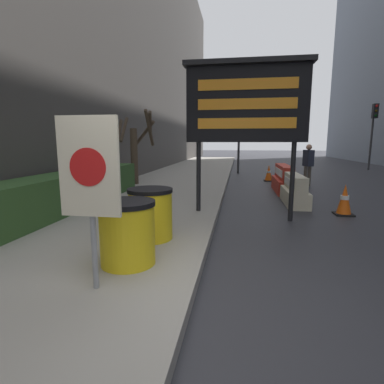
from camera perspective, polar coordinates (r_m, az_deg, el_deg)
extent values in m
plane|color=#2D2D33|center=(3.27, -0.10, -21.58)|extent=(120.00, 120.00, 0.00)
cube|color=gray|center=(4.05, -31.21, -15.38)|extent=(4.08, 56.00, 0.15)
cube|color=#335628|center=(7.55, -22.54, 0.24)|extent=(0.90, 6.57, 0.82)
cylinder|color=#4C3D2D|center=(11.23, -10.94, 6.66)|extent=(0.26, 0.26, 2.02)
cylinder|color=#4C3D2D|center=(11.12, -8.13, 11.90)|extent=(0.24, 1.23, 1.26)
cylinder|color=#4C3D2D|center=(11.30, -7.96, 12.68)|extent=(0.48, 1.22, 0.89)
cylinder|color=#4C3D2D|center=(11.59, -9.01, 11.03)|extent=(1.00, 0.70, 0.92)
cylinder|color=#4C3D2D|center=(11.35, -12.83, 11.53)|extent=(0.13, 0.80, 0.92)
cylinder|color=#4C3D2D|center=(11.28, -13.74, 10.97)|extent=(0.34, 1.08, 1.01)
cylinder|color=yellow|center=(3.89, -12.18, -7.99)|extent=(0.69, 0.69, 0.75)
cylinder|color=black|center=(3.79, -12.40, -2.12)|extent=(0.71, 0.71, 0.06)
cylinder|color=yellow|center=(4.82, -7.90, -4.47)|extent=(0.69, 0.69, 0.75)
cylinder|color=black|center=(4.74, -8.01, 0.31)|extent=(0.71, 0.71, 0.06)
cylinder|color=gray|center=(3.27, -18.28, -6.75)|extent=(0.06, 0.06, 1.29)
cube|color=beige|center=(3.14, -19.06, 4.53)|extent=(0.63, 0.04, 1.00)
cylinder|color=red|center=(3.12, -19.27, 4.49)|extent=(0.38, 0.01, 0.38)
cylinder|color=black|center=(6.66, 1.25, 2.21)|extent=(0.10, 0.10, 1.68)
cylinder|color=black|center=(6.70, 18.53, 1.76)|extent=(0.10, 0.10, 1.68)
cube|color=black|center=(6.60, 10.33, 16.07)|extent=(2.51, 0.24, 1.55)
cube|color=black|center=(6.68, 10.58, 23.19)|extent=(2.63, 0.34, 0.10)
cube|color=orange|center=(6.53, 10.47, 19.58)|extent=(2.01, 0.02, 0.22)
cube|color=orange|center=(6.47, 10.36, 16.20)|extent=(2.01, 0.02, 0.22)
cube|color=orange|center=(6.44, 10.25, 12.78)|extent=(2.01, 0.02, 0.22)
cube|color=beige|center=(8.67, 18.93, -0.87)|extent=(0.54, 1.78, 0.41)
cube|color=beige|center=(8.61, 19.07, 1.79)|extent=(0.32, 1.78, 0.41)
cube|color=white|center=(8.58, 17.94, 1.82)|extent=(0.02, 1.42, 0.20)
cube|color=red|center=(10.75, 17.00, 1.28)|extent=(0.58, 2.18, 0.45)
cube|color=red|center=(10.69, 17.12, 3.68)|extent=(0.35, 2.18, 0.45)
cube|color=white|center=(10.67, 16.14, 3.71)|extent=(0.02, 1.75, 0.23)
cube|color=black|center=(7.87, 26.87, -3.77)|extent=(0.40, 0.40, 0.04)
cone|color=#EA560F|center=(7.80, 27.07, -1.18)|extent=(0.32, 0.32, 0.68)
cylinder|color=white|center=(7.80, 27.09, -0.94)|extent=(0.19, 0.19, 0.10)
cube|color=black|center=(13.52, 14.34, 2.12)|extent=(0.39, 0.39, 0.04)
cone|color=#EA560F|center=(13.48, 14.40, 3.60)|extent=(0.31, 0.31, 0.66)
cylinder|color=white|center=(13.48, 14.41, 3.74)|extent=(0.18, 0.18, 0.09)
cube|color=black|center=(13.43, 16.42, 1.98)|extent=(0.32, 0.32, 0.04)
cone|color=#EA560F|center=(13.40, 16.47, 3.18)|extent=(0.25, 0.25, 0.53)
cylinder|color=white|center=(13.39, 16.48, 3.29)|extent=(0.15, 0.15, 0.07)
cylinder|color=#2D2D30|center=(16.47, 8.92, 10.07)|extent=(0.12, 0.12, 3.76)
cube|color=black|center=(16.39, 9.05, 15.19)|extent=(0.28, 0.28, 0.84)
sphere|color=red|center=(16.27, 9.08, 16.23)|extent=(0.15, 0.15, 0.15)
sphere|color=#392C06|center=(16.24, 9.05, 15.25)|extent=(0.15, 0.15, 0.15)
sphere|color=black|center=(16.22, 9.02, 14.26)|extent=(0.15, 0.15, 0.15)
cylinder|color=#2D2D30|center=(21.32, 30.99, 8.89)|extent=(0.12, 0.12, 3.91)
cube|color=black|center=(21.25, 31.52, 13.02)|extent=(0.28, 0.28, 0.84)
sphere|color=red|center=(21.13, 31.74, 13.79)|extent=(0.15, 0.15, 0.15)
sphere|color=#392C06|center=(21.11, 31.68, 13.04)|extent=(0.15, 0.15, 0.15)
sphere|color=black|center=(21.08, 31.61, 12.28)|extent=(0.15, 0.15, 0.15)
cylinder|color=#514C42|center=(12.38, 20.77, 2.86)|extent=(0.13, 0.13, 0.77)
cylinder|color=#514C42|center=(12.41, 21.42, 2.83)|extent=(0.13, 0.13, 0.77)
cube|color=#232838|center=(12.34, 21.29, 6.04)|extent=(0.36, 0.47, 0.61)
sphere|color=tan|center=(12.33, 21.40, 7.96)|extent=(0.21, 0.21, 0.21)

